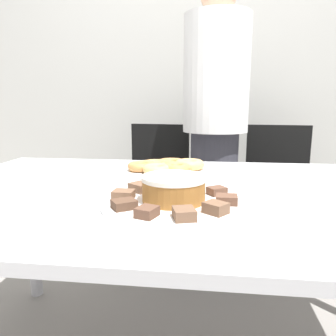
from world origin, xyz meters
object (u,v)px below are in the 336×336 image
at_px(office_chair_left, 154,197).
at_px(plate_donuts, 164,171).
at_px(office_chair_right, 277,201).
at_px(plate_cake, 174,203).
at_px(frosted_cake, 174,188).
at_px(person_standing, 215,122).

bearing_deg(office_chair_left, plate_donuts, -68.56).
distance_m(office_chair_right, plate_cake, 1.32).
distance_m(plate_donuts, frosted_cake, 0.43).
distance_m(person_standing, plate_donuts, 0.76).
bearing_deg(office_chair_right, plate_cake, -109.11).
relative_size(person_standing, plate_donuts, 4.92).
xyz_separation_m(plate_donuts, frosted_cake, (0.08, -0.42, 0.04)).
height_order(office_chair_left, plate_cake, office_chair_left).
xyz_separation_m(person_standing, office_chair_left, (-0.38, 0.04, -0.49)).
distance_m(office_chair_left, plate_cake, 1.24).
bearing_deg(frosted_cake, plate_cake, 86.42).
bearing_deg(person_standing, office_chair_right, 5.35).
bearing_deg(office_chair_right, frosted_cake, -109.11).
xyz_separation_m(plate_cake, frosted_cake, (-0.00, -0.00, 0.04)).
xyz_separation_m(person_standing, plate_cake, (-0.13, -1.13, -0.16)).
height_order(person_standing, office_chair_left, person_standing).
distance_m(plate_cake, plate_donuts, 0.43).
bearing_deg(office_chair_left, office_chair_right, 8.89).
distance_m(plate_cake, frosted_cake, 0.04).
bearing_deg(office_chair_left, person_standing, 3.37).
bearing_deg(frosted_cake, office_chair_right, 65.55).
height_order(office_chair_left, office_chair_right, same).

